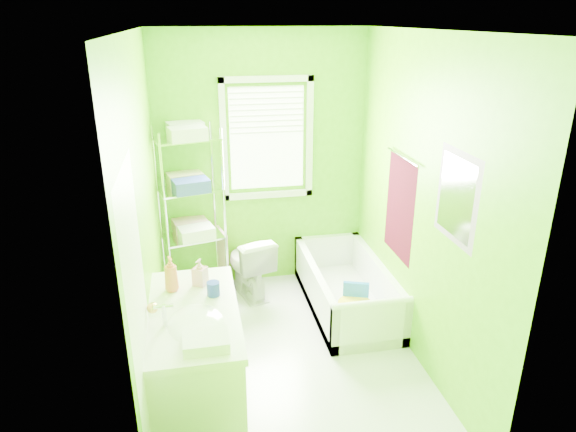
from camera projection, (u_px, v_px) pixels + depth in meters
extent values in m
plane|color=silver|center=(290.00, 357.00, 4.33)|extent=(2.90, 2.90, 0.00)
cube|color=#51A908|center=(262.00, 163.00, 5.18)|extent=(2.10, 0.04, 2.60)
cube|color=#51A908|center=(346.00, 317.00, 2.53)|extent=(2.10, 0.04, 2.60)
cube|color=#51A908|center=(146.00, 224.00, 3.67)|extent=(0.04, 2.90, 2.60)
cube|color=#51A908|center=(420.00, 205.00, 4.04)|extent=(0.04, 2.90, 2.60)
cube|color=white|center=(290.00, 30.00, 3.38)|extent=(2.10, 2.90, 0.04)
cube|color=white|center=(267.00, 139.00, 5.09)|extent=(0.74, 0.01, 1.01)
cube|color=white|center=(268.00, 195.00, 5.28)|extent=(0.92, 0.05, 0.06)
cube|color=white|center=(266.00, 79.00, 4.86)|extent=(0.92, 0.05, 0.06)
cube|color=white|center=(224.00, 141.00, 5.00)|extent=(0.06, 0.05, 1.22)
cube|color=white|center=(310.00, 137.00, 5.15)|extent=(0.06, 0.05, 1.22)
cube|color=white|center=(267.00, 110.00, 4.96)|extent=(0.72, 0.02, 0.50)
cube|color=white|center=(142.00, 339.00, 2.87)|extent=(0.02, 0.80, 2.00)
sphere|color=gold|center=(152.00, 308.00, 3.18)|extent=(0.07, 0.07, 0.07)
cube|color=#3F0713|center=(400.00, 207.00, 4.41)|extent=(0.02, 0.58, 0.90)
cylinder|color=silver|center=(402.00, 157.00, 4.25)|extent=(0.02, 0.62, 0.02)
cube|color=#CC5972|center=(457.00, 197.00, 3.45)|extent=(0.02, 0.54, 0.64)
cube|color=white|center=(456.00, 197.00, 3.44)|extent=(0.01, 0.44, 0.54)
cube|color=white|center=(345.00, 302.00, 5.07)|extent=(0.71, 1.52, 0.10)
cube|color=white|center=(314.00, 289.00, 4.95)|extent=(0.07, 1.52, 0.45)
cube|color=white|center=(377.00, 283.00, 5.06)|extent=(0.07, 1.52, 0.45)
cube|color=white|center=(371.00, 327.00, 4.34)|extent=(0.71, 0.07, 0.45)
cube|color=white|center=(327.00, 255.00, 5.66)|extent=(0.71, 0.07, 0.45)
cylinder|color=white|center=(373.00, 304.00, 4.26)|extent=(0.71, 0.07, 0.07)
cylinder|color=blue|center=(355.00, 311.00, 4.77)|extent=(0.34, 0.34, 0.06)
cylinder|color=yellow|center=(355.00, 305.00, 4.75)|extent=(0.32, 0.32, 0.05)
cube|color=blue|center=(356.00, 293.00, 4.85)|extent=(0.24, 0.12, 0.22)
imported|color=white|center=(249.00, 265.00, 5.21)|extent=(0.53, 0.73, 0.66)
cube|color=silver|center=(197.00, 368.00, 3.54)|extent=(0.57, 1.15, 0.83)
cube|color=white|center=(192.00, 313.00, 3.38)|extent=(0.60, 1.18, 0.05)
ellipsoid|color=white|center=(196.00, 327.00, 3.24)|extent=(0.40, 0.52, 0.14)
cylinder|color=silver|center=(164.00, 316.00, 3.17)|extent=(0.03, 0.03, 0.16)
cylinder|color=silver|center=(163.00, 306.00, 3.15)|extent=(0.12, 0.02, 0.02)
imported|color=#ED6845|center=(171.00, 274.00, 3.57)|extent=(0.12, 0.13, 0.26)
imported|color=pink|center=(200.00, 272.00, 3.66)|extent=(0.12, 0.12, 0.20)
cylinder|color=#1930A3|center=(213.00, 289.00, 3.53)|extent=(0.09, 0.09, 0.10)
cube|color=white|center=(206.00, 341.00, 2.99)|extent=(0.27, 0.21, 0.07)
cylinder|color=silver|center=(167.00, 227.00, 4.74)|extent=(0.02, 0.02, 1.74)
cylinder|color=silver|center=(160.00, 214.00, 5.03)|extent=(0.02, 0.02, 1.74)
cylinder|color=silver|center=(225.00, 217.00, 4.96)|extent=(0.02, 0.02, 1.74)
cylinder|color=silver|center=(215.00, 206.00, 5.24)|extent=(0.02, 0.02, 1.74)
cube|color=silver|center=(197.00, 280.00, 5.25)|extent=(0.65, 0.49, 0.02)
cube|color=silver|center=(193.00, 236.00, 5.07)|extent=(0.65, 0.49, 0.02)
cube|color=silver|center=(190.00, 189.00, 4.89)|extent=(0.65, 0.49, 0.02)
cube|color=silver|center=(186.00, 139.00, 4.71)|extent=(0.65, 0.49, 0.02)
cube|color=white|center=(187.00, 134.00, 4.59)|extent=(0.37, 0.29, 0.12)
cube|color=white|center=(185.00, 128.00, 4.81)|extent=(0.37, 0.29, 0.12)
cube|color=#3049AE|center=(191.00, 186.00, 4.77)|extent=(0.37, 0.29, 0.12)
cube|color=#DBC786|center=(185.00, 179.00, 4.97)|extent=(0.37, 0.29, 0.12)
cube|color=white|center=(197.00, 233.00, 4.98)|extent=(0.37, 0.29, 0.12)
cube|color=#ECA0BA|center=(190.00, 225.00, 5.17)|extent=(0.37, 0.29, 0.12)
cube|color=#ECA0BA|center=(223.00, 255.00, 5.28)|extent=(0.10, 0.30, 0.54)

